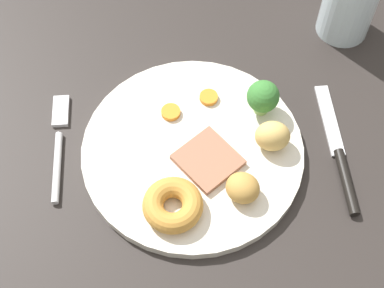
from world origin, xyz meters
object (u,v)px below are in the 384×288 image
at_px(knife, 339,158).
at_px(yorkshire_pudding, 172,205).
at_px(carrot_coin_back, 208,97).
at_px(roast_potato_right, 272,139).
at_px(broccoli_floret, 262,97).
at_px(meat_slice_main, 207,160).
at_px(carrot_coin_front, 170,112).
at_px(roast_potato_left, 242,188).
at_px(fork, 58,143).
at_px(dinner_plate, 192,151).

bearing_deg(knife, yorkshire_pudding, 104.52).
bearing_deg(carrot_coin_back, roast_potato_right, -44.21).
relative_size(yorkshire_pudding, roast_potato_right, 1.63).
relative_size(carrot_coin_back, broccoli_floret, 0.47).
distance_m(meat_slice_main, carrot_coin_front, 0.08).
relative_size(yorkshire_pudding, roast_potato_left, 1.73).
relative_size(meat_slice_main, carrot_coin_front, 2.76).
xyz_separation_m(roast_potato_left, carrot_coin_front, (-0.08, 0.11, -0.01)).
relative_size(meat_slice_main, yorkshire_pudding, 0.96).
height_order(roast_potato_left, carrot_coin_back, roast_potato_left).
bearing_deg(knife, fork, 81.19).
bearing_deg(meat_slice_main, carrot_coin_back, 88.60).
bearing_deg(fork, roast_potato_left, -112.27).
distance_m(yorkshire_pudding, carrot_coin_front, 0.13).
relative_size(yorkshire_pudding, carrot_coin_back, 2.94).
height_order(dinner_plate, roast_potato_right, roast_potato_right).
relative_size(yorkshire_pudding, broccoli_floret, 1.39).
distance_m(roast_potato_right, carrot_coin_front, 0.13).
relative_size(meat_slice_main, knife, 0.36).
height_order(yorkshire_pudding, fork, yorkshire_pudding).
bearing_deg(carrot_coin_back, broccoli_floret, -14.73).
bearing_deg(fork, carrot_coin_back, -75.98).
xyz_separation_m(dinner_plate, yorkshire_pudding, (-0.02, -0.08, 0.02)).
bearing_deg(yorkshire_pudding, knife, 19.79).
bearing_deg(carrot_coin_front, roast_potato_left, -52.98).
distance_m(roast_potato_left, carrot_coin_back, 0.14).
relative_size(carrot_coin_front, fork, 0.16).
xyz_separation_m(meat_slice_main, knife, (0.16, 0.01, -0.01)).
bearing_deg(meat_slice_main, roast_potato_left, -48.01).
bearing_deg(dinner_plate, fork, 175.47).
bearing_deg(roast_potato_left, roast_potato_right, 58.40).
bearing_deg(roast_potato_left, carrot_coin_back, 105.11).
distance_m(meat_slice_main, knife, 0.16).
xyz_separation_m(meat_slice_main, carrot_coin_front, (-0.05, 0.07, -0.00)).
distance_m(meat_slice_main, roast_potato_right, 0.08).
height_order(carrot_coin_back, fork, carrot_coin_back).
xyz_separation_m(dinner_plate, carrot_coin_front, (-0.03, 0.05, 0.01)).
xyz_separation_m(roast_potato_left, knife, (0.12, 0.05, -0.02)).
bearing_deg(dinner_plate, meat_slice_main, -44.96).
distance_m(yorkshire_pudding, broccoli_floret, 0.17).
distance_m(yorkshire_pudding, knife, 0.21).
bearing_deg(roast_potato_right, fork, 177.30).
xyz_separation_m(dinner_plate, roast_potato_right, (0.09, 0.00, 0.03)).
bearing_deg(meat_slice_main, dinner_plate, 135.04).
bearing_deg(yorkshire_pudding, fork, 146.81).
xyz_separation_m(dinner_plate, fork, (-0.17, 0.01, -0.00)).
distance_m(yorkshire_pudding, roast_potato_right, 0.14).
relative_size(yorkshire_pudding, fork, 0.45).
height_order(roast_potato_right, knife, roast_potato_right).
bearing_deg(meat_slice_main, yorkshire_pudding, -123.00).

